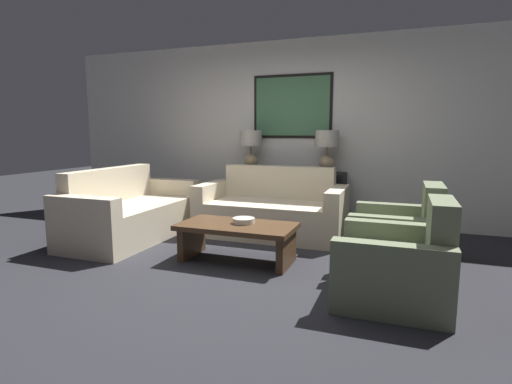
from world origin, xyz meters
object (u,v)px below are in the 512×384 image
at_px(console_table, 287,198).
at_px(table_lamp_left, 251,145).
at_px(table_lamp_right, 327,146).
at_px(couch_by_back_wall, 272,212).
at_px(armchair_near_back_wall, 399,238).
at_px(couch_by_side, 131,214).
at_px(armchair_near_camera, 398,267).
at_px(decorative_bowl, 244,221).
at_px(coffee_table, 237,234).

xyz_separation_m(console_table, table_lamp_left, (-0.56, 0.00, 0.75)).
relative_size(table_lamp_right, couch_by_back_wall, 0.32).
bearing_deg(table_lamp_left, armchair_near_back_wall, -33.11).
xyz_separation_m(table_lamp_right, armchair_near_back_wall, (1.00, -1.39, -0.86)).
distance_m(console_table, couch_by_side, 2.19).
bearing_deg(armchair_near_camera, couch_by_back_wall, 133.96).
bearing_deg(armchair_near_camera, couch_by_side, 164.76).
bearing_deg(couch_by_side, decorative_bowl, -11.60).
distance_m(couch_by_back_wall, couch_by_side, 1.80).
xyz_separation_m(couch_by_side, decorative_bowl, (1.68, -0.34, 0.12)).
xyz_separation_m(couch_by_back_wall, decorative_bowl, (0.04, -1.09, 0.12)).
xyz_separation_m(couch_by_back_wall, armchair_near_camera, (1.56, -1.62, -0.02)).
bearing_deg(couch_by_side, coffee_table, -13.88).
height_order(table_lamp_right, decorative_bowl, table_lamp_right).
relative_size(table_lamp_right, coffee_table, 0.49).
xyz_separation_m(couch_by_back_wall, armchair_near_back_wall, (1.56, -0.68, -0.02)).
relative_size(couch_by_back_wall, coffee_table, 1.56).
relative_size(table_lamp_right, decorative_bowl, 2.57).
bearing_deg(table_lamp_right, couch_by_back_wall, -128.65).
bearing_deg(console_table, armchair_near_camera, -56.08).
bearing_deg(table_lamp_left, couch_by_back_wall, -51.35).
bearing_deg(couch_by_back_wall, table_lamp_left, 128.65).
xyz_separation_m(console_table, couch_by_back_wall, (0.00, -0.70, -0.08)).
xyz_separation_m(armchair_near_back_wall, armchair_near_camera, (0.00, -0.94, 0.00)).
distance_m(console_table, table_lamp_left, 0.94).
relative_size(table_lamp_left, couch_by_back_wall, 0.32).
height_order(table_lamp_left, armchair_near_back_wall, table_lamp_left).
bearing_deg(couch_by_side, armchair_near_back_wall, 1.20).
bearing_deg(decorative_bowl, couch_by_side, 168.40).
distance_m(console_table, armchair_near_camera, 2.80).
distance_m(console_table, coffee_table, 1.86).
bearing_deg(table_lamp_right, table_lamp_left, 180.00).
relative_size(decorative_bowl, armchair_near_camera, 0.27).
distance_m(console_table, armchair_near_back_wall, 2.09).
bearing_deg(table_lamp_right, armchair_near_back_wall, -54.20).
height_order(decorative_bowl, armchair_near_camera, armchair_near_camera).
bearing_deg(console_table, coffee_table, -90.23).
distance_m(table_lamp_left, coffee_table, 2.11).
distance_m(table_lamp_right, armchair_near_back_wall, 1.91).
distance_m(console_table, table_lamp_right, 0.94).
relative_size(console_table, decorative_bowl, 7.21).
relative_size(console_table, table_lamp_left, 2.81).
relative_size(table_lamp_right, armchair_near_camera, 0.68).
bearing_deg(decorative_bowl, armchair_near_camera, -19.12).
distance_m(couch_by_back_wall, decorative_bowl, 1.10).
bearing_deg(couch_by_back_wall, console_table, 90.00).
height_order(table_lamp_left, couch_by_back_wall, table_lamp_left).
bearing_deg(coffee_table, decorative_bowl, 48.01).
distance_m(coffee_table, armchair_near_back_wall, 1.64).
bearing_deg(couch_by_side, couch_by_back_wall, 24.64).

